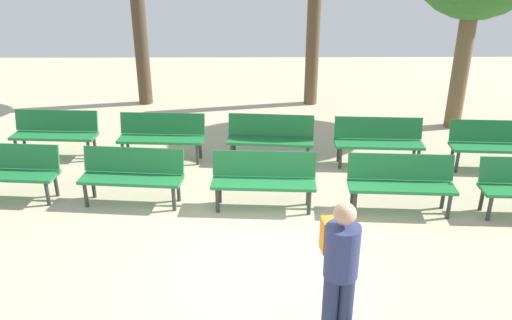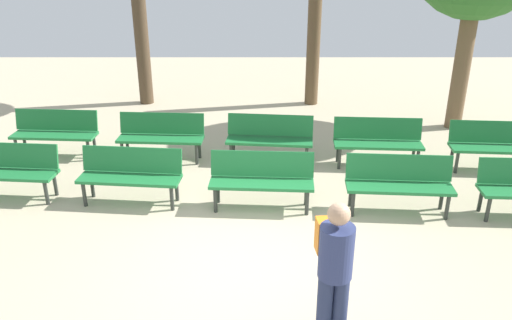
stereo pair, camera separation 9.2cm
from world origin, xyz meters
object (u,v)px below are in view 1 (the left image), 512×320
(bench_r1_c1, at_px, (162,134))
(bench_r1_c4, at_px, (495,142))
(bench_r1_c0, at_px, (55,131))
(tree_1, at_px, (313,32))
(bench_r0_c1, at_px, (132,173))
(bench_r0_c2, at_px, (264,177))
(bench_r1_c2, at_px, (271,136))
(bench_r1_c3, at_px, (378,139))
(bench_r0_c0, at_px, (9,169))
(bench_r0_c3, at_px, (401,180))
(visitor_with_backpack, at_px, (340,266))

(bench_r1_c1, height_order, bench_r1_c4, same)
(bench_r1_c0, height_order, tree_1, tree_1)
(bench_r0_c1, bearing_deg, bench_r0_c2, 0.80)
(bench_r1_c1, bearing_deg, bench_r1_c4, -1.05)
(bench_r1_c2, xyz_separation_m, bench_r1_c3, (1.98, -0.18, 0.00))
(bench_r1_c0, height_order, bench_r1_c2, same)
(bench_r0_c0, distance_m, bench_r1_c0, 1.75)
(bench_r0_c2, xyz_separation_m, bench_r1_c0, (-3.94, 2.10, 0.00))
(bench_r0_c3, bearing_deg, bench_r1_c1, 156.80)
(bench_r0_c1, xyz_separation_m, bench_r0_c2, (2.06, -0.17, 0.00))
(bench_r1_c0, bearing_deg, bench_r0_c3, -16.67)
(bench_r0_c2, bearing_deg, bench_r1_c0, 155.35)
(bench_r1_c3, xyz_separation_m, tree_1, (-0.83, 3.87, 1.29))
(bench_r0_c3, distance_m, bench_r1_c2, 2.72)
(bench_r1_c2, distance_m, visitor_with_backpack, 4.81)
(bench_r0_c0, height_order, bench_r1_c4, same)
(bench_r1_c1, bearing_deg, bench_r1_c0, 178.08)
(bench_r0_c3, relative_size, bench_r1_c2, 0.99)
(bench_r1_c0, relative_size, tree_1, 0.45)
(visitor_with_backpack, bearing_deg, bench_r0_c2, -83.18)
(visitor_with_backpack, bearing_deg, bench_r0_c0, -40.91)
(bench_r1_c4, bearing_deg, tree_1, 129.70)
(bench_r1_c3, distance_m, bench_r1_c4, 2.08)
(bench_r1_c4, height_order, tree_1, tree_1)
(bench_r0_c0, height_order, bench_r1_c2, same)
(bench_r1_c4, bearing_deg, bench_r1_c0, 179.43)
(bench_r0_c3, distance_m, visitor_with_backpack, 3.19)
(bench_r0_c2, bearing_deg, bench_r1_c3, 40.42)
(bench_r0_c1, relative_size, bench_r1_c4, 1.01)
(bench_r0_c3, bearing_deg, bench_r1_c3, 92.11)
(bench_r1_c4, xyz_separation_m, tree_1, (-2.90, 4.06, 1.29))
(bench_r0_c1, xyz_separation_m, visitor_with_backpack, (2.74, -3.13, 0.43))
(bench_r1_c0, bearing_deg, tree_1, 36.39)
(bench_r0_c1, relative_size, bench_r1_c2, 1.00)
(bench_r1_c3, bearing_deg, tree_1, 105.63)
(bench_r0_c2, distance_m, bench_r1_c4, 4.46)
(bench_r0_c0, relative_size, tree_1, 0.46)
(bench_r0_c0, distance_m, bench_r1_c1, 2.70)
(bench_r1_c3, relative_size, bench_r1_c4, 1.00)
(bench_r0_c2, relative_size, bench_r0_c3, 1.00)
(bench_r0_c2, height_order, bench_r1_c3, same)
(visitor_with_backpack, bearing_deg, bench_r0_c1, -54.86)
(bench_r0_c3, distance_m, bench_r1_c0, 6.43)
(visitor_with_backpack, bearing_deg, bench_r0_c3, -122.58)
(bench_r0_c3, distance_m, bench_r1_c3, 1.75)
(bench_r0_c0, distance_m, bench_r1_c3, 6.35)
(bench_r1_c3, bearing_deg, visitor_with_backpack, -104.21)
(bench_r1_c0, bearing_deg, bench_r1_c2, -0.55)
(visitor_with_backpack, bearing_deg, bench_r1_c4, -135.01)
(bench_r0_c0, xyz_separation_m, visitor_with_backpack, (4.76, -3.31, 0.43))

